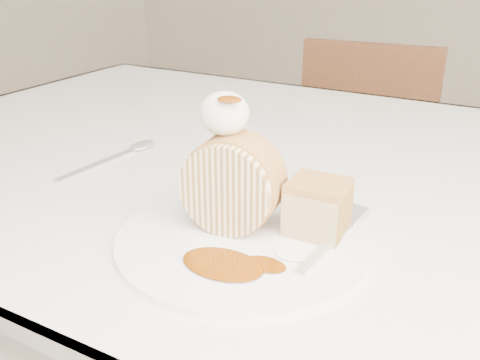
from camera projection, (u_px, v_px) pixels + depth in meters
The scene contains 10 objects.
table at pixel (287, 216), 0.82m from camera, with size 1.40×0.90×0.75m.
chair_far at pixel (368, 152), 1.65m from camera, with size 0.41×0.41×0.80m.
plate at pixel (244, 238), 0.57m from camera, with size 0.27×0.27×0.01m, color white.
roulade_slice at pixel (232, 184), 0.57m from camera, with size 0.10×0.10×0.06m, color beige.
cake_chunk at pixel (317, 210), 0.57m from camera, with size 0.06×0.06×0.05m, color #BD8747.
whipped_cream at pixel (224, 113), 0.55m from camera, with size 0.05×0.05×0.05m, color white.
caramel_drizzle at pixel (229, 94), 0.52m from camera, with size 0.03×0.02×0.01m, color #6D3004.
caramel_pool at pixel (222, 264), 0.51m from camera, with size 0.08×0.05×0.00m, color #6D3004, non-canonical shape.
fork at pixel (325, 248), 0.54m from camera, with size 0.02×0.16×0.00m, color silver.
spoon at pixel (97, 165), 0.76m from camera, with size 0.03×0.18×0.00m, color silver.
Camera 1 is at (0.29, -0.47, 1.04)m, focal length 40.00 mm.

